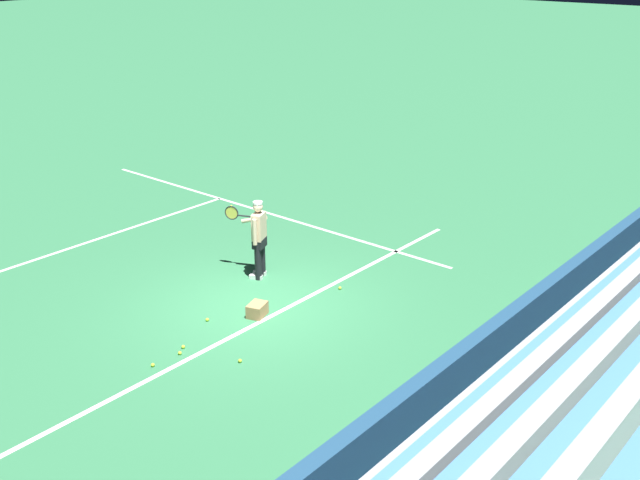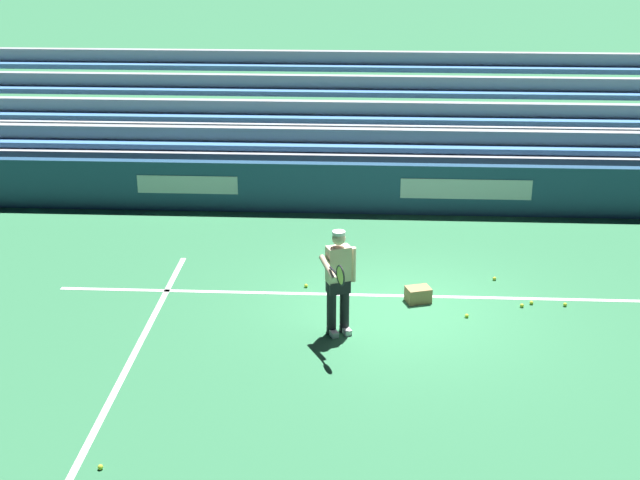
{
  "view_description": "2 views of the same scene",
  "coord_description": "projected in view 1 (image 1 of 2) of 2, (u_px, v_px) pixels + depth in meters",
  "views": [
    {
      "loc": [
        -9.34,
        -9.48,
        6.73
      ],
      "look_at": [
        1.43,
        -0.44,
        1.1
      ],
      "focal_mm": 42.0,
      "sensor_mm": 36.0,
      "label": 1
    },
    {
      "loc": [
        0.67,
        13.57,
        6.48
      ],
      "look_at": [
        1.38,
        0.23,
        1.29
      ],
      "focal_mm": 50.0,
      "sensor_mm": 36.0,
      "label": 2
    }
  ],
  "objects": [
    {
      "name": "bleacher_stand",
      "position": [
        621.0,
        407.0,
        10.3
      ],
      "size": [
        22.12,
        3.2,
        3.4
      ],
      "color": "#9EA3A8",
      "rests_on": "ground"
    },
    {
      "name": "tennis_player",
      "position": [
        258.0,
        238.0,
        15.79
      ],
      "size": [
        0.57,
        1.08,
        1.71
      ],
      "color": "black",
      "rests_on": "ground"
    },
    {
      "name": "tennis_ball_toward_net",
      "position": [
        207.0,
        320.0,
        14.22
      ],
      "size": [
        0.07,
        0.07,
        0.07
      ],
      "primitive_type": "sphere",
      "color": "#CCE533",
      "rests_on": "ground"
    },
    {
      "name": "ground_plane",
      "position": [
        257.0,
        307.0,
        14.8
      ],
      "size": [
        160.0,
        160.0,
        0.0
      ],
      "primitive_type": "plane",
      "color": "#337A4C"
    },
    {
      "name": "tennis_ball_midcourt",
      "position": [
        153.0,
        365.0,
        12.71
      ],
      "size": [
        0.07,
        0.07,
        0.07
      ],
      "primitive_type": "sphere",
      "color": "#CCE533",
      "rests_on": "ground"
    },
    {
      "name": "tennis_ball_stray_back",
      "position": [
        231.0,
        206.0,
        20.3
      ],
      "size": [
        0.07,
        0.07,
        0.07
      ],
      "primitive_type": "sphere",
      "color": "#CCE533",
      "rests_on": "ground"
    },
    {
      "name": "tennis_ball_by_box",
      "position": [
        240.0,
        361.0,
        12.83
      ],
      "size": [
        0.07,
        0.07,
        0.07
      ],
      "primitive_type": "sphere",
      "color": "#CCE533",
      "rests_on": "ground"
    },
    {
      "name": "back_wall_sponsor_board",
      "position": [
        476.0,
        365.0,
        11.71
      ],
      "size": [
        23.29,
        0.25,
        1.1
      ],
      "color": "navy",
      "rests_on": "ground"
    },
    {
      "name": "tennis_ball_far_left",
      "position": [
        340.0,
        288.0,
        15.52
      ],
      "size": [
        0.07,
        0.07,
        0.07
      ],
      "primitive_type": "sphere",
      "color": "#CCE533",
      "rests_on": "ground"
    },
    {
      "name": "tennis_ball_far_right",
      "position": [
        180.0,
        353.0,
        13.07
      ],
      "size": [
        0.07,
        0.07,
        0.07
      ],
      "primitive_type": "sphere",
      "color": "#CCE533",
      "rests_on": "ground"
    },
    {
      "name": "ball_box_cardboard",
      "position": [
        257.0,
        310.0,
        14.39
      ],
      "size": [
        0.47,
        0.41,
        0.26
      ],
      "primitive_type": "cube",
      "rotation": [
        0.0,
        0.0,
        0.32
      ],
      "color": "#A87F51",
      "rests_on": "ground"
    },
    {
      "name": "court_service_line_white",
      "position": [
        94.0,
        240.0,
        18.08
      ],
      "size": [
        8.22,
        0.1,
        0.01
      ],
      "primitive_type": "cube",
      "color": "white",
      "rests_on": "ground"
    },
    {
      "name": "tennis_ball_on_baseline",
      "position": [
        183.0,
        347.0,
        13.27
      ],
      "size": [
        0.07,
        0.07,
        0.07
      ],
      "primitive_type": "sphere",
      "color": "#CCE533",
      "rests_on": "ground"
    },
    {
      "name": "court_sideline_white",
      "position": [
        258.0,
        210.0,
        20.11
      ],
      "size": [
        0.1,
        12.0,
        0.01
      ],
      "primitive_type": "cube",
      "color": "white",
      "rests_on": "ground"
    },
    {
      "name": "court_baseline_white",
      "position": [
        275.0,
        314.0,
        14.5
      ],
      "size": [
        12.0,
        0.1,
        0.01
      ],
      "primitive_type": "cube",
      "color": "white",
      "rests_on": "ground"
    }
  ]
}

